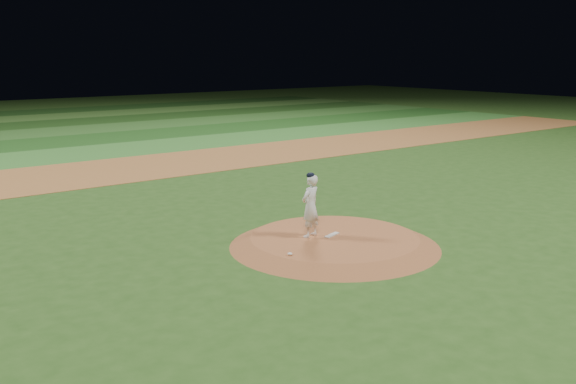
{
  "coord_description": "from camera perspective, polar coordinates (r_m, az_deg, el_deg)",
  "views": [
    {
      "loc": [
        -10.75,
        -12.06,
        4.96
      ],
      "look_at": [
        0.0,
        2.0,
        1.1
      ],
      "focal_mm": 40.0,
      "sensor_mm": 36.0,
      "label": 1
    }
  ],
  "objects": [
    {
      "name": "pitching_rubber",
      "position": [
        16.94,
        3.92,
        -3.83
      ],
      "size": [
        0.58,
        0.31,
        0.03
      ],
      "primitive_type": "cube",
      "rotation": [
        0.0,
        0.0,
        0.31
      ],
      "color": "silver",
      "rests_on": "pitchers_mound"
    },
    {
      "name": "outfield_stripe_2",
      "position": [
        43.22,
        -22.83,
        4.77
      ],
      "size": [
        70.0,
        5.0,
        0.02
      ],
      "primitive_type": "cube",
      "color": "#2F6524",
      "rests_on": "ground"
    },
    {
      "name": "infield_dirt_band",
      "position": [
        28.63,
        -14.76,
        1.94
      ],
      "size": [
        70.0,
        6.0,
        0.02
      ],
      "primitive_type": "cube",
      "color": "#A36532",
      "rests_on": "ground"
    },
    {
      "name": "outfield_stripe_0",
      "position": [
        33.71,
        -18.41,
        3.23
      ],
      "size": [
        70.0,
        5.0,
        0.02
      ],
      "primitive_type": "cube",
      "color": "#357A2C",
      "rests_on": "ground"
    },
    {
      "name": "pitcher_on_mound",
      "position": [
        16.6,
        2.01,
        -1.19
      ],
      "size": [
        0.68,
        0.54,
        1.71
      ],
      "color": "white",
      "rests_on": "pitchers_mound"
    },
    {
      "name": "rosin_bag",
      "position": [
        15.28,
        0.17,
        -5.52
      ],
      "size": [
        0.12,
        0.12,
        0.07
      ],
      "primitive_type": "ellipsoid",
      "color": "silver",
      "rests_on": "pitchers_mound"
    },
    {
      "name": "ground",
      "position": [
        16.91,
        4.14,
        -4.8
      ],
      "size": [
        120.0,
        120.0,
        0.0
      ],
      "primitive_type": "plane",
      "color": "#29501A",
      "rests_on": "ground"
    },
    {
      "name": "outfield_stripe_1",
      "position": [
        38.43,
        -20.89,
        4.09
      ],
      "size": [
        70.0,
        5.0,
        0.02
      ],
      "primitive_type": "cube",
      "color": "#1E4F19",
      "rests_on": "ground"
    },
    {
      "name": "pitchers_mound",
      "position": [
        16.87,
        4.14,
        -4.39
      ],
      "size": [
        5.5,
        5.5,
        0.25
      ],
      "primitive_type": "cone",
      "color": "#A25C32",
      "rests_on": "ground"
    }
  ]
}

